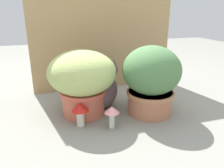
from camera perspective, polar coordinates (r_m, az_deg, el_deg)
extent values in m
plane|color=gray|center=(1.39, -1.14, -7.32)|extent=(6.00, 6.00, 0.00)
cube|color=tan|center=(1.73, -2.21, 14.13)|extent=(1.11, 0.03, 0.94)
cylinder|color=#C26049|center=(1.35, -7.42, -4.62)|extent=(0.25, 0.25, 0.15)
cylinder|color=#C95945|center=(1.33, -7.53, -2.05)|extent=(0.27, 0.27, 0.02)
ellipsoid|color=#ACBF6C|center=(1.29, -7.77, 3.01)|extent=(0.40, 0.40, 0.26)
cylinder|color=#B77252|center=(1.38, 9.76, -4.61)|extent=(0.27, 0.27, 0.14)
cylinder|color=#B97854|center=(1.35, 9.90, -2.32)|extent=(0.29, 0.29, 0.02)
ellipsoid|color=#4E7A48|center=(1.31, 10.25, 3.50)|extent=(0.35, 0.35, 0.29)
ellipsoid|color=#644C55|center=(1.42, -2.35, -1.90)|extent=(0.30, 0.31, 0.22)
ellipsoid|color=gray|center=(1.50, -0.71, -1.08)|extent=(0.12, 0.12, 0.11)
sphere|color=#644C55|center=(1.48, -0.52, 3.69)|extent=(0.16, 0.16, 0.11)
cone|color=#644C55|center=(1.47, -1.61, 6.11)|extent=(0.05, 0.05, 0.04)
cone|color=#644C55|center=(1.45, 0.56, 5.90)|extent=(0.05, 0.05, 0.04)
cylinder|color=#644C55|center=(1.38, -6.06, -6.65)|extent=(0.15, 0.16, 0.07)
cylinder|color=silver|center=(1.20, -0.03, -9.40)|extent=(0.03, 0.03, 0.09)
cone|color=pink|center=(1.17, -0.03, -6.68)|extent=(0.08, 0.08, 0.04)
cylinder|color=silver|center=(1.23, -8.17, -8.74)|extent=(0.04, 0.04, 0.09)
cone|color=red|center=(1.21, -8.32, -5.92)|extent=(0.10, 0.10, 0.04)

